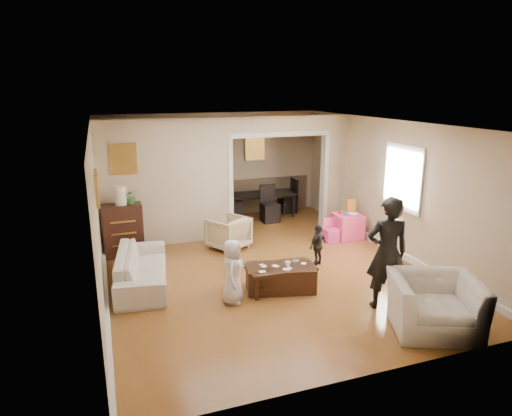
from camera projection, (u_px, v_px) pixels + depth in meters
name	position (u px, v px, depth m)	size (l,w,h in m)	color
floor	(260.00, 265.00, 8.30)	(7.00, 7.00, 0.00)	#A16529
partition_left	(167.00, 183.00, 9.16)	(2.75, 0.18, 2.60)	#BCAD89
partition_right	(334.00, 171.00, 10.39)	(0.55, 0.18, 2.60)	#BCAD89
partition_header	(279.00, 124.00, 9.66)	(2.22, 0.18, 0.35)	#BCAD89
window_pane	(403.00, 178.00, 8.40)	(0.03, 0.95, 1.10)	white
framed_art_partition	(123.00, 159.00, 8.66)	(0.45, 0.03, 0.55)	brown
framed_art_sofa_wall	(97.00, 188.00, 6.42)	(0.03, 0.55, 0.40)	brown
framed_art_alcove	(255.00, 148.00, 11.34)	(0.45, 0.03, 0.55)	brown
sofa	(142.00, 268.00, 7.44)	(1.99, 0.78, 0.58)	beige
armchair_back	(228.00, 233.00, 9.10)	(0.70, 0.72, 0.66)	#C8B68B
armchair_front	(434.00, 304.00, 6.02)	(1.13, 0.99, 0.74)	beige
dresser	(123.00, 230.00, 8.68)	(0.74, 0.42, 1.02)	#34160F
table_lamp	(121.00, 196.00, 8.50)	(0.22, 0.22, 0.36)	beige
potted_plant	(131.00, 196.00, 8.57)	(0.27, 0.23, 0.30)	#3F7835
coffee_table	(281.00, 278.00, 7.25)	(1.09, 0.54, 0.41)	#3C2013
coffee_cup	(288.00, 264.00, 7.17)	(0.09, 0.09, 0.09)	white
play_table	(347.00, 226.00, 9.73)	(0.56, 0.56, 0.54)	#FF4381
cereal_box	(351.00, 206.00, 9.75)	(0.20, 0.07, 0.30)	yellow
cyan_cup	(345.00, 214.00, 9.57)	(0.08, 0.08, 0.08)	#23ADB1
toy_block	(340.00, 212.00, 9.73)	(0.08, 0.06, 0.05)	red
play_bowl	(353.00, 214.00, 9.56)	(0.21, 0.21, 0.05)	white
dining_table	(261.00, 204.00, 11.49)	(1.70, 0.95, 0.60)	black
adult_person	(387.00, 253.00, 6.52)	(0.62, 0.41, 1.71)	black
child_kneel_a	(233.00, 271.00, 6.76)	(0.49, 0.32, 1.00)	white
child_kneel_b	(234.00, 264.00, 7.24)	(0.41, 0.32, 0.84)	#CC808B
child_toddler	(318.00, 245.00, 8.22)	(0.45, 0.19, 0.77)	black
craft_papers	(282.00, 266.00, 7.21)	(0.87, 0.41, 0.00)	white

